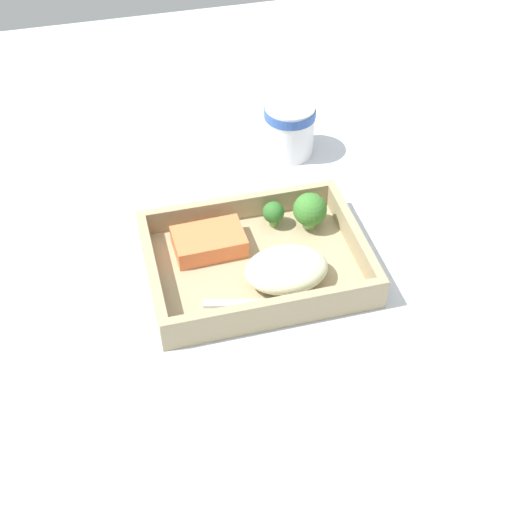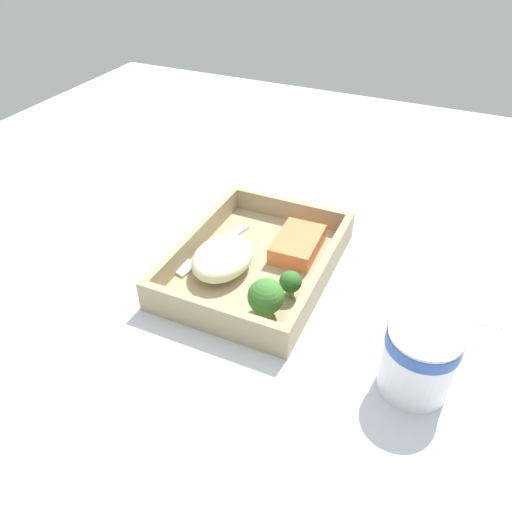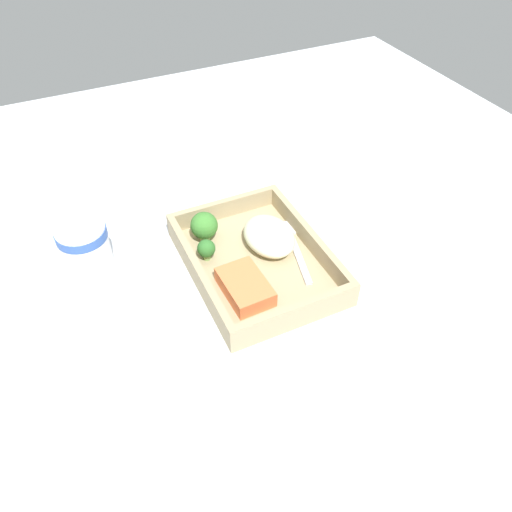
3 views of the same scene
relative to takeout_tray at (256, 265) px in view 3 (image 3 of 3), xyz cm
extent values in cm
cube|color=silver|center=(0.00, 0.00, -1.60)|extent=(160.00, 160.00, 2.00)
cube|color=tan|center=(0.00, 0.00, 0.00)|extent=(28.67, 21.35, 1.20)
cube|color=tan|center=(0.00, -10.07, 2.35)|extent=(28.67, 1.20, 3.49)
cube|color=tan|center=(0.00, 10.07, 2.35)|extent=(28.67, 1.20, 3.49)
cube|color=tan|center=(-13.73, 0.00, 2.35)|extent=(1.20, 18.95, 3.49)
cube|color=tan|center=(13.73, 0.00, 2.35)|extent=(1.20, 18.95, 3.49)
cube|color=#F47743|center=(-5.42, 4.44, 1.95)|extent=(9.72, 6.56, 2.69)
ellipsoid|color=beige|center=(3.03, -3.90, 2.65)|extent=(10.96, 8.21, 4.09)
cylinder|color=#7AA557|center=(4.32, 7.04, 1.36)|extent=(1.16, 1.16, 1.53)
sphere|color=#306C2B|center=(4.32, 7.04, 2.97)|extent=(3.05, 3.05, 3.05)
cylinder|color=#84A561|center=(9.14, 5.52, 1.50)|extent=(1.80, 1.80, 1.79)
sphere|color=#3D7E30|center=(9.14, 5.52, 3.69)|extent=(4.73, 4.73, 4.73)
cube|color=silver|center=(-2.25, -6.95, 0.82)|extent=(12.31, 4.00, 0.44)
cube|color=silver|center=(5.43, -8.82, 0.82)|extent=(3.82, 2.94, 0.44)
cylinder|color=white|center=(11.92, 25.06, 3.73)|extent=(7.88, 7.88, 8.66)
cylinder|color=#3356A8|center=(11.92, 25.06, 6.88)|extent=(8.11, 8.11, 1.56)
cube|color=white|center=(-6.26, 27.00, -0.48)|extent=(11.06, 14.87, 0.24)
camera|label=1|loc=(-16.93, -65.62, 67.41)|focal=50.00mm
camera|label=2|loc=(52.77, 23.95, 46.07)|focal=35.00mm
camera|label=3|loc=(-53.93, 25.37, 58.50)|focal=35.00mm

